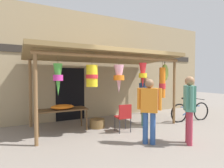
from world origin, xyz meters
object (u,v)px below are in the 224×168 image
folding_chair (124,115)px  customer_foreground (149,106)px  flower_heap_on_table (63,107)px  display_table (62,111)px  wicker_basket_by_table (97,123)px  shopper_by_bananas (145,97)px  vendor_in_orange (189,104)px  parked_bicycle (190,112)px

folding_chair → customer_foreground: bearing=-87.6°
folding_chair → customer_foreground: 1.20m
flower_heap_on_table → customer_foreground: 2.62m
display_table → wicker_basket_by_table: display_table is taller
flower_heap_on_table → shopper_by_bananas: shopper_by_bananas is taller
wicker_basket_by_table → vendor_in_orange: (1.43, -2.41, 0.85)m
customer_foreground → shopper_by_bananas: size_ratio=0.95×
flower_heap_on_table → wicker_basket_by_table: (1.08, -0.08, -0.61)m
shopper_by_bananas → wicker_basket_by_table: bearing=155.8°
flower_heap_on_table → shopper_by_bananas: (2.52, -0.73, 0.24)m
flower_heap_on_table → folding_chair: size_ratio=0.82×
flower_heap_on_table → parked_bicycle: (4.52, -0.90, -0.40)m
vendor_in_orange → shopper_by_bananas: bearing=89.5°
wicker_basket_by_table → folding_chair: bearing=-58.2°
folding_chair → customer_foreground: size_ratio=0.53×
customer_foreground → flower_heap_on_table: bearing=129.1°
customer_foreground → shopper_by_bananas: bearing=55.8°
vendor_in_orange → flower_heap_on_table: bearing=135.3°
flower_heap_on_table → customer_foreground: (1.64, -2.03, 0.19)m
display_table → flower_heap_on_table: flower_heap_on_table is taller
folding_chair → shopper_by_bananas: (0.93, 0.18, 0.49)m
shopper_by_bananas → display_table: bearing=163.1°
folding_chair → wicker_basket_by_table: 1.04m
wicker_basket_by_table → shopper_by_bananas: (1.44, -0.65, 0.85)m
wicker_basket_by_table → shopper_by_bananas: bearing=-24.2°
flower_heap_on_table → shopper_by_bananas: size_ratio=0.41×
wicker_basket_by_table → shopper_by_bananas: 1.79m
customer_foreground → shopper_by_bananas: (0.88, 1.30, 0.05)m
folding_chair → vendor_in_orange: vendor_in_orange is taller
display_table → shopper_by_bananas: (2.55, -0.77, 0.38)m
flower_heap_on_table → parked_bicycle: size_ratio=0.39×
display_table → parked_bicycle: parked_bicycle is taller
vendor_in_orange → customer_foreground: (-0.87, 0.46, -0.05)m
wicker_basket_by_table → flower_heap_on_table: bearing=175.7°
flower_heap_on_table → customer_foreground: size_ratio=0.43×
flower_heap_on_table → customer_foreground: customer_foreground is taller
parked_bicycle → vendor_in_orange: vendor_in_orange is taller
folding_chair → wicker_basket_by_table: bearing=121.8°
flower_heap_on_table → shopper_by_bananas: 2.64m
display_table → parked_bicycle: (4.54, -0.95, -0.26)m
folding_chair → parked_bicycle: (2.92, 0.01, -0.16)m
display_table → flower_heap_on_table: size_ratio=2.18×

